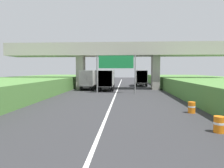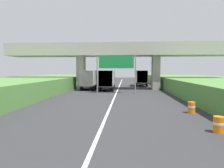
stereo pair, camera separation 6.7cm
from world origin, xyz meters
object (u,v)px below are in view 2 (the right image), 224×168
car_yellow (105,79)px  construction_barrel_2 (192,107)px  construction_barrel_1 (219,124)px  truck_orange (90,79)px  overhead_highway_sign (116,65)px  car_silver (140,80)px  truck_black (107,79)px  truck_green (141,77)px

car_yellow → construction_barrel_2: (11.55, -44.17, -0.40)m
construction_barrel_1 → construction_barrel_2: size_ratio=1.00×
truck_orange → car_yellow: 24.13m
construction_barrel_1 → car_yellow: bearing=103.0°
overhead_highway_sign → car_silver: 23.84m
construction_barrel_2 → car_silver: bearing=92.3°
car_silver → construction_barrel_2: size_ratio=4.56×
truck_black → construction_barrel_2: (8.45, -18.63, -1.47)m
car_yellow → car_silver: 12.41m
construction_barrel_1 → construction_barrel_2: (0.18, 5.22, 0.00)m
overhead_highway_sign → car_yellow: (-4.86, 30.22, -3.42)m
car_silver → construction_barrel_1: (1.28, -42.17, -0.40)m
truck_green → car_silver: 8.11m
overhead_highway_sign → car_silver: bearing=77.2°
construction_barrel_2 → truck_orange: bearing=120.4°
overhead_highway_sign → car_silver: overhead_highway_sign is taller
overhead_highway_sign → truck_orange: bearing=129.7°
car_yellow → truck_black: bearing=-83.1°
construction_barrel_1 → truck_green: bearing=92.9°
truck_green → truck_black: bearing=-122.5°
truck_orange → overhead_highway_sign: bearing=-50.3°
overhead_highway_sign → truck_green: 15.90m
overhead_highway_sign → truck_orange: overhead_highway_sign is taller
truck_orange → construction_barrel_2: 23.30m
overhead_highway_sign → construction_barrel_2: 15.94m
car_yellow → construction_barrel_2: bearing=-75.3°
truck_orange → car_silver: bearing=58.6°
truck_orange → car_silver: 19.82m
car_silver → construction_barrel_2: bearing=-87.7°
truck_orange → truck_green: (9.86, 8.87, 0.00)m
truck_orange → truck_green: bearing=42.0°
truck_green → car_yellow: truck_green is taller
truck_green → car_silver: (0.44, 8.02, -1.08)m
car_silver → construction_barrel_1: size_ratio=4.56×
overhead_highway_sign → construction_barrel_2: bearing=-64.4°
overhead_highway_sign → truck_green: bearing=72.2°
overhead_highway_sign → car_yellow: 30.79m
car_silver → construction_barrel_1: bearing=-88.3°
car_yellow → truck_orange: bearing=-90.5°
overhead_highway_sign → car_yellow: overhead_highway_sign is taller
truck_green → car_silver: truck_green is taller
truck_green → car_yellow: size_ratio=1.78×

